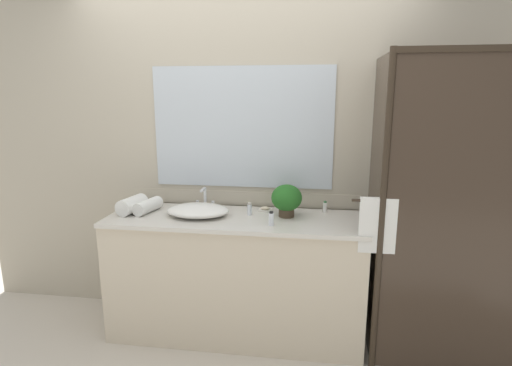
{
  "coord_description": "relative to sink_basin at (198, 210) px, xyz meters",
  "views": [
    {
      "loc": [
        0.53,
        -2.64,
        1.73
      ],
      "look_at": [
        0.15,
        0.0,
        1.15
      ],
      "focal_mm": 28.02,
      "sensor_mm": 36.0,
      "label": 1
    }
  ],
  "objects": [
    {
      "name": "potted_plant",
      "position": [
        0.62,
        0.07,
        0.09
      ],
      "size": [
        0.21,
        0.21,
        0.23
      ],
      "color": "#473828",
      "rests_on": "vanity_cabinet"
    },
    {
      "name": "soap_dish",
      "position": [
        0.46,
        0.18,
        -0.03
      ],
      "size": [
        0.1,
        0.07,
        0.04
      ],
      "color": "silver",
      "rests_on": "vanity_cabinet"
    },
    {
      "name": "amenity_bottle_body_wash",
      "position": [
        0.54,
        -0.14,
        0.01
      ],
      "size": [
        0.03,
        0.03,
        0.1
      ],
      "color": "silver",
      "rests_on": "vanity_cabinet"
    },
    {
      "name": "wall_back_with_mirror",
      "position": [
        0.27,
        0.35,
        0.36
      ],
      "size": [
        4.4,
        0.06,
        2.6
      ],
      "color": "#B2A893",
      "rests_on": "ground_plane"
    },
    {
      "name": "shower_enclosure",
      "position": [
        1.54,
        -0.18,
        0.09
      ],
      "size": [
        1.2,
        0.59,
        2.0
      ],
      "color": "#2D2319",
      "rests_on": "ground_plane"
    },
    {
      "name": "vanity_cabinet",
      "position": [
        0.27,
        0.02,
        -0.49
      ],
      "size": [
        1.8,
        0.58,
        0.9
      ],
      "color": "beige",
      "rests_on": "ground_plane"
    },
    {
      "name": "rolled_towel_middle",
      "position": [
        -0.38,
        0.03,
        0.01
      ],
      "size": [
        0.15,
        0.26,
        0.1
      ],
      "primitive_type": "cylinder",
      "rotation": [
        1.57,
        0.0,
        -0.23
      ],
      "color": "white",
      "rests_on": "vanity_cabinet"
    },
    {
      "name": "ground_plane",
      "position": [
        0.27,
        0.01,
        -0.94
      ],
      "size": [
        8.0,
        8.0,
        0.0
      ],
      "primitive_type": "plane",
      "color": "beige"
    },
    {
      "name": "sink_basin",
      "position": [
        0.0,
        0.0,
        0.0
      ],
      "size": [
        0.45,
        0.33,
        0.08
      ],
      "primitive_type": "ellipsoid",
      "color": "white",
      "rests_on": "vanity_cabinet"
    },
    {
      "name": "amenity_bottle_conditioner",
      "position": [
        0.36,
        0.07,
        0.0
      ],
      "size": [
        0.03,
        0.03,
        0.09
      ],
      "color": "silver",
      "rests_on": "vanity_cabinet"
    },
    {
      "name": "amenity_bottle_lotion",
      "position": [
        0.9,
        0.22,
        0.0
      ],
      "size": [
        0.03,
        0.03,
        0.08
      ],
      "color": "white",
      "rests_on": "vanity_cabinet"
    },
    {
      "name": "faucet",
      "position": [
        -0.0,
        0.19,
        0.01
      ],
      "size": [
        0.17,
        0.13,
        0.17
      ],
      "color": "silver",
      "rests_on": "vanity_cabinet"
    },
    {
      "name": "rolled_towel_near_edge",
      "position": [
        -0.49,
        0.01,
        0.02
      ],
      "size": [
        0.16,
        0.26,
        0.12
      ],
      "primitive_type": "cylinder",
      "rotation": [
        1.57,
        0.0,
        -0.2
      ],
      "color": "white",
      "rests_on": "vanity_cabinet"
    }
  ]
}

